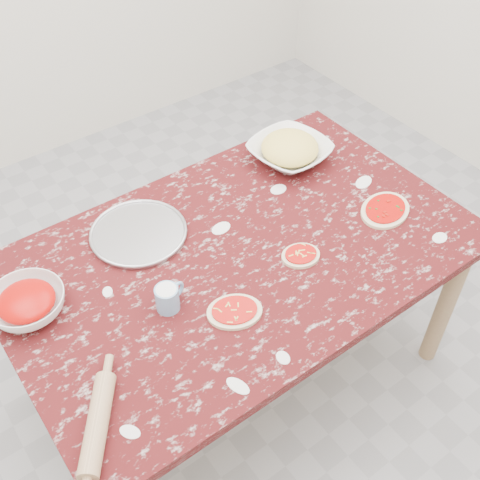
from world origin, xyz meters
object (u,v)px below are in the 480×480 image
object	(u,v)px
sauce_bowl	(28,304)
rolling_pin	(97,424)
worktable	(240,267)
cheese_bowl	(290,152)
pizza_tray	(139,234)
flour_mug	(168,297)

from	to	relation	value
sauce_bowl	rolling_pin	distance (m)	0.48
worktable	sauce_bowl	distance (m)	0.71
worktable	sauce_bowl	bearing A→B (deg)	165.84
sauce_bowl	worktable	bearing A→B (deg)	-14.16
cheese_bowl	rolling_pin	xyz separation A→B (m)	(-1.15, -0.60, -0.01)
pizza_tray	rolling_pin	distance (m)	0.73
sauce_bowl	rolling_pin	xyz separation A→B (m)	(-0.01, -0.48, -0.01)
cheese_bowl	flour_mug	world-z (taller)	flour_mug
worktable	pizza_tray	world-z (taller)	pizza_tray
sauce_bowl	rolling_pin	bearing A→B (deg)	-90.75
worktable	cheese_bowl	bearing A→B (deg)	32.45
cheese_bowl	worktable	bearing A→B (deg)	-147.55
pizza_tray	cheese_bowl	distance (m)	0.71
sauce_bowl	cheese_bowl	world-z (taller)	cheese_bowl
pizza_tray	sauce_bowl	distance (m)	0.45
pizza_tray	rolling_pin	world-z (taller)	rolling_pin
worktable	sauce_bowl	world-z (taller)	sauce_bowl
flour_mug	pizza_tray	bearing A→B (deg)	76.35
cheese_bowl	rolling_pin	bearing A→B (deg)	-152.30
rolling_pin	worktable	bearing A→B (deg)	24.25
sauce_bowl	rolling_pin	world-z (taller)	sauce_bowl
cheese_bowl	flour_mug	distance (m)	0.87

